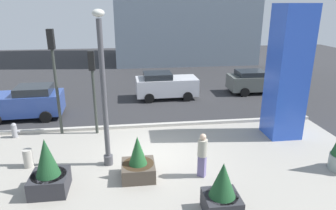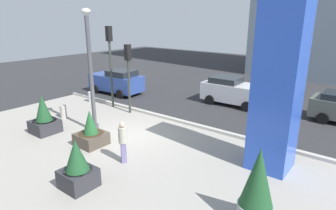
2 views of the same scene
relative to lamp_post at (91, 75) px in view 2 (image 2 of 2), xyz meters
name	(u,v)px [view 2 (image 2 of 2)]	position (x,y,z in m)	size (l,w,h in m)	color
ground_plane	(177,115)	(1.83, 4.59, -2.92)	(60.00, 60.00, 0.00)	#2D2D30
plaza_pavement	(96,151)	(1.83, -1.41, -2.92)	(18.00, 10.00, 0.02)	#9E998E
curb_strip	(168,118)	(1.83, 3.71, -2.84)	(18.00, 0.24, 0.16)	#B7B2A8
lamp_post	(91,75)	(0.00, 0.00, 0.00)	(0.44, 0.44, 5.99)	#4C4C51
art_pillar_blue	(278,90)	(8.25, 1.86, 0.18)	(1.50, 1.50, 6.19)	blue
potted_plant_near_right	(44,118)	(-1.88, -1.63, -2.13)	(1.22, 1.22, 1.98)	#2D2D33
potted_plant_by_pillar	(257,189)	(9.02, -1.62, -1.79)	(0.99, 0.99, 2.33)	gray
potted_plant_near_left	(91,133)	(1.16, -1.13, -2.32)	(1.21, 1.21, 1.66)	#4C4238
potted_plant_mid_plaza	(77,167)	(3.58, -3.55, -2.16)	(1.07, 1.07, 1.76)	#2D2D33
fire_hydrant	(90,97)	(-4.63, 3.22, -2.55)	(0.36, 0.26, 0.75)	#99999E
concrete_bollard	(63,112)	(-3.12, 0.21, -2.54)	(0.36, 0.36, 0.75)	#B2ADA3
traffic_light_far_side	(110,54)	(-2.48, 3.41, 0.48)	(0.28, 0.42, 5.09)	#333833
traffic_light_corner	(128,67)	(-0.74, 3.23, -0.13)	(0.28, 0.42, 4.11)	#333833
car_curb_east	(117,81)	(-4.87, 5.98, -2.00)	(4.22, 2.26, 1.83)	#2D4793
car_intersection	(233,91)	(3.40, 8.73, -2.01)	(4.16, 2.17, 1.79)	silver
pedestrian_by_curb	(123,140)	(3.51, -1.36, -1.95)	(0.50, 0.50, 1.73)	slate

